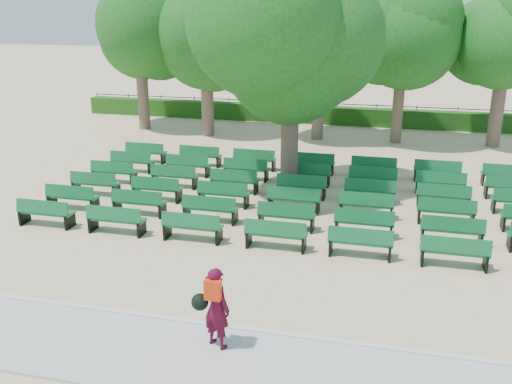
# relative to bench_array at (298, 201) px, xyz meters

# --- Properties ---
(ground) EXTENTS (120.00, 120.00, 0.00)m
(ground) POSITION_rel_bench_array_xyz_m (-1.11, -1.34, -0.08)
(ground) COLOR #CFB089
(paving) EXTENTS (30.00, 2.20, 0.06)m
(paving) POSITION_rel_bench_array_xyz_m (-1.11, -8.74, -0.05)
(paving) COLOR #B4B5B0
(paving) RESTS_ON ground
(curb) EXTENTS (30.00, 0.12, 0.10)m
(curb) POSITION_rel_bench_array_xyz_m (-1.11, -7.59, -0.03)
(curb) COLOR silver
(curb) RESTS_ON ground
(hedge) EXTENTS (26.00, 0.70, 0.90)m
(hedge) POSITION_rel_bench_array_xyz_m (-1.11, 12.66, 0.37)
(hedge) COLOR #1F5215
(hedge) RESTS_ON ground
(fence) EXTENTS (26.00, 0.10, 1.02)m
(fence) POSITION_rel_bench_array_xyz_m (-1.11, 13.06, -0.08)
(fence) COLOR black
(fence) RESTS_ON ground
(tree_line) EXTENTS (21.80, 6.80, 7.04)m
(tree_line) POSITION_rel_bench_array_xyz_m (-1.11, 8.66, -0.08)
(tree_line) COLOR #1B5D1B
(tree_line) RESTS_ON ground
(bench_array) EXTENTS (1.66, 0.62, 1.02)m
(bench_array) POSITION_rel_bench_array_xyz_m (0.00, 0.00, 0.00)
(bench_array) COLOR #10602F
(bench_array) RESTS_ON ground
(tree_among) EXTENTS (4.83, 4.83, 7.00)m
(tree_among) POSITION_rel_bench_array_xyz_m (-0.55, 1.39, 4.71)
(tree_among) COLOR brown
(tree_among) RESTS_ON ground
(person) EXTENTS (0.80, 0.59, 1.59)m
(person) POSITION_rel_bench_array_xyz_m (-0.12, -8.24, 0.80)
(person) COLOR #45091E
(person) RESTS_ON ground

